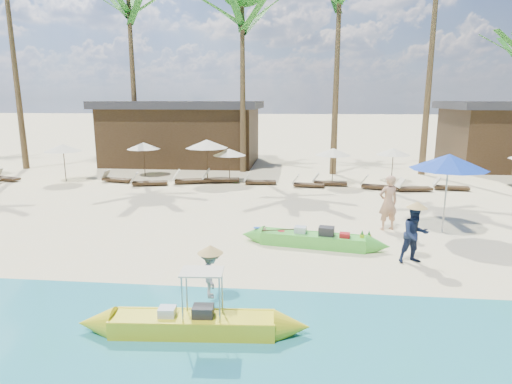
# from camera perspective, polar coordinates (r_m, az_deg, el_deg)

# --- Properties ---
(ground) EXTENTS (240.00, 240.00, 0.00)m
(ground) POSITION_cam_1_polar(r_m,az_deg,el_deg) (12.66, 5.14, -8.23)
(ground) COLOR beige
(ground) RESTS_ON ground
(wet_sand_strip) EXTENTS (240.00, 4.50, 0.01)m
(wet_sand_strip) POSITION_cam_1_polar(r_m,az_deg,el_deg) (8.16, 4.70, -20.58)
(wet_sand_strip) COLOR tan
(wet_sand_strip) RESTS_ON ground
(green_canoe) EXTENTS (5.06, 1.19, 0.65)m
(green_canoe) POSITION_cam_1_polar(r_m,az_deg,el_deg) (13.30, 7.60, -6.27)
(green_canoe) COLOR green
(green_canoe) RESTS_ON ground
(yellow_canoe) EXTENTS (5.00, 0.86, 1.30)m
(yellow_canoe) POSITION_cam_1_polar(r_m,az_deg,el_deg) (8.66, -8.38, -17.00)
(yellow_canoe) COLOR yellow
(yellow_canoe) RESTS_ON ground
(tourist) EXTENTS (0.81, 0.66, 1.91)m
(tourist) POSITION_cam_1_polar(r_m,az_deg,el_deg) (15.31, 17.21, -1.38)
(tourist) COLOR tan
(tourist) RESTS_ON ground
(vendor_green) EXTENTS (0.92, 0.79, 1.62)m
(vendor_green) POSITION_cam_1_polar(r_m,az_deg,el_deg) (12.52, 20.41, -5.32)
(vendor_green) COLOR #16213E
(vendor_green) RESTS_ON ground
(vendor_yellow) EXTENTS (0.56, 0.77, 1.07)m
(vendor_yellow) POSITION_cam_1_polar(r_m,az_deg,el_deg) (9.49, -6.04, -10.80)
(vendor_yellow) COLOR gray
(vendor_yellow) RESTS_ON ground
(blue_umbrella) EXTENTS (2.48, 2.48, 2.67)m
(blue_umbrella) POSITION_cam_1_polar(r_m,az_deg,el_deg) (15.45, 24.32, 3.71)
(blue_umbrella) COLOR #99999E
(blue_umbrella) RESTS_ON ground
(resort_parasol_2) EXTENTS (1.99, 1.99, 2.05)m
(resort_parasol_2) POSITION_cam_1_polar(r_m,az_deg,el_deg) (25.45, -24.34, 5.39)
(resort_parasol_2) COLOR #352515
(resort_parasol_2) RESTS_ON ground
(lounger_2_left) EXTENTS (1.81, 1.04, 0.59)m
(lounger_2_left) POSITION_cam_1_polar(r_m,az_deg,el_deg) (27.43, -30.49, 1.70)
(lounger_2_left) COLOR #352515
(lounger_2_left) RESTS_ON ground
(resort_parasol_3) EXTENTS (1.92, 1.92, 1.98)m
(resort_parasol_3) POSITION_cam_1_polar(r_m,az_deg,el_deg) (25.70, -14.77, 5.98)
(resort_parasol_3) COLOR #352515
(resort_parasol_3) RESTS_ON ground
(lounger_3_left) EXTENTS (1.81, 0.87, 0.59)m
(lounger_3_left) POSITION_cam_1_polar(r_m,az_deg,el_deg) (24.48, -18.26, 1.71)
(lounger_3_left) COLOR #352515
(lounger_3_left) RESTS_ON ground
(lounger_3_right) EXTENTS (1.95, 1.00, 0.64)m
(lounger_3_right) POSITION_cam_1_polar(r_m,az_deg,el_deg) (22.99, -14.30, 1.34)
(lounger_3_right) COLOR #352515
(lounger_3_right) RESTS_ON ground
(resort_parasol_4) EXTENTS (2.26, 2.26, 2.32)m
(resort_parasol_4) POSITION_cam_1_polar(r_m,az_deg,el_deg) (23.02, -6.59, 6.40)
(resort_parasol_4) COLOR #352515
(resort_parasol_4) RESTS_ON ground
(lounger_4_left) EXTENTS (2.07, 1.13, 0.67)m
(lounger_4_left) POSITION_cam_1_polar(r_m,az_deg,el_deg) (23.11, -8.84, 1.66)
(lounger_4_left) COLOR #352515
(lounger_4_left) RESTS_ON ground
(lounger_4_right) EXTENTS (2.07, 0.91, 0.68)m
(lounger_4_right) POSITION_cam_1_polar(r_m,az_deg,el_deg) (23.13, -4.97, 1.78)
(lounger_4_right) COLOR #352515
(lounger_4_right) RESTS_ON ground
(resort_parasol_5) EXTENTS (1.79, 1.79, 1.84)m
(resort_parasol_5) POSITION_cam_1_polar(r_m,az_deg,el_deg) (22.90, -3.59, 5.32)
(resort_parasol_5) COLOR #352515
(resort_parasol_5) RESTS_ON ground
(lounger_5_left) EXTENTS (1.74, 0.67, 0.58)m
(lounger_5_left) POSITION_cam_1_polar(r_m,az_deg,el_deg) (22.61, 0.30, 1.49)
(lounger_5_left) COLOR #352515
(lounger_5_left) RESTS_ON ground
(resort_parasol_6) EXTENTS (1.88, 1.88, 1.93)m
(resort_parasol_6) POSITION_cam_1_polar(r_m,az_deg,el_deg) (22.67, 10.27, 5.29)
(resort_parasol_6) COLOR #352515
(resort_parasol_6) RESTS_ON ground
(lounger_6_left) EXTENTS (1.68, 0.65, 0.56)m
(lounger_6_left) POSITION_cam_1_polar(r_m,az_deg,el_deg) (22.06, 6.75, 1.11)
(lounger_6_left) COLOR #352515
(lounger_6_left) RESTS_ON ground
(lounger_6_right) EXTENTS (1.82, 0.66, 0.61)m
(lounger_6_right) POSITION_cam_1_polar(r_m,az_deg,el_deg) (22.60, 9.54, 1.34)
(lounger_6_right) COLOR #352515
(lounger_6_right) RESTS_ON ground
(resort_parasol_7) EXTENTS (1.82, 1.82, 1.87)m
(resort_parasol_7) POSITION_cam_1_polar(r_m,az_deg,el_deg) (24.00, 17.84, 5.15)
(resort_parasol_7) COLOR #352515
(resort_parasol_7) RESTS_ON ground
(lounger_7_left) EXTENTS (1.90, 1.04, 0.62)m
(lounger_7_left) POSITION_cam_1_polar(r_m,az_deg,el_deg) (22.19, 15.81, 0.85)
(lounger_7_left) COLOR #352515
(lounger_7_left) RESTS_ON ground
(lounger_7_right) EXTENTS (1.79, 0.77, 0.59)m
(lounger_7_right) POSITION_cam_1_polar(r_m,az_deg,el_deg) (22.25, 20.06, 0.57)
(lounger_7_right) COLOR #352515
(lounger_7_right) RESTS_ON ground
(lounger_8_left) EXTENTS (1.76, 0.76, 0.58)m
(lounger_8_left) POSITION_cam_1_polar(r_m,az_deg,el_deg) (23.27, 24.32, 0.70)
(lounger_8_left) COLOR #352515
(lounger_8_left) RESTS_ON ground
(palm_2) EXTENTS (2.08, 2.08, 11.33)m
(palm_2) POSITION_cam_1_polar(r_m,az_deg,el_deg) (29.30, -16.52, 21.15)
(palm_2) COLOR brown
(palm_2) RESTS_ON ground
(palm_3) EXTENTS (2.08, 2.08, 10.52)m
(palm_3) POSITION_cam_1_polar(r_m,az_deg,el_deg) (26.68, -1.84, 21.23)
(palm_3) COLOR brown
(palm_3) RESTS_ON ground
(palm_4) EXTENTS (2.08, 2.08, 11.70)m
(palm_4) POSITION_cam_1_polar(r_m,az_deg,el_deg) (26.44, 11.02, 23.03)
(palm_4) COLOR brown
(palm_4) RESTS_ON ground
(pavilion_west) EXTENTS (10.80, 6.60, 4.30)m
(pavilion_west) POSITION_cam_1_polar(r_m,az_deg,el_deg) (30.53, -9.71, 7.91)
(pavilion_west) COLOR #352515
(pavilion_west) RESTS_ON ground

